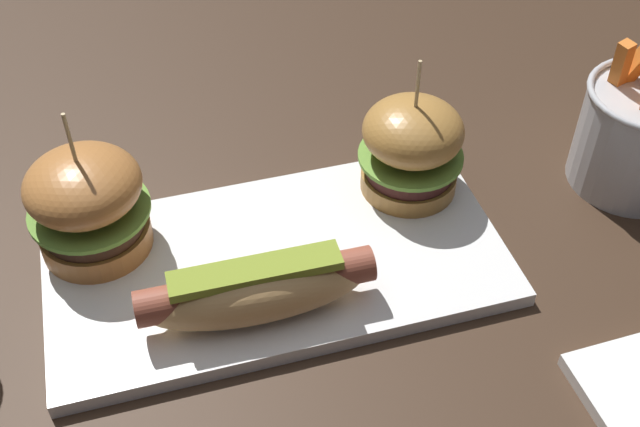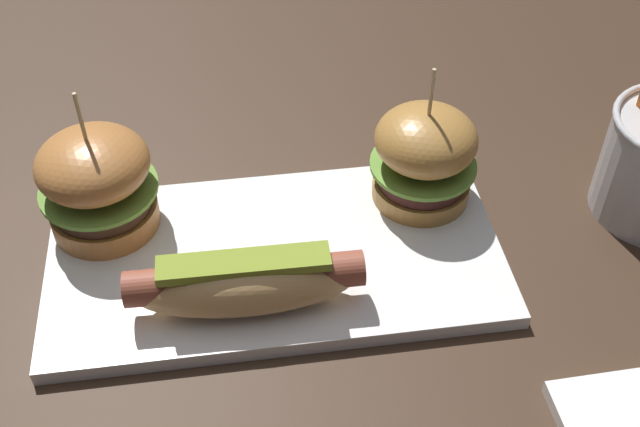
# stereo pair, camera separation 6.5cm
# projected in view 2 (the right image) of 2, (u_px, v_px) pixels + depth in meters

# --- Properties ---
(ground_plane) EXTENTS (3.00, 3.00, 0.00)m
(ground_plane) POSITION_uv_depth(u_px,v_px,m) (276.00, 263.00, 0.68)
(ground_plane) COLOR #382619
(platter_main) EXTENTS (0.38, 0.20, 0.01)m
(platter_main) POSITION_uv_depth(u_px,v_px,m) (276.00, 257.00, 0.68)
(platter_main) COLOR white
(platter_main) RESTS_ON ground
(hot_dog) EXTENTS (0.19, 0.06, 0.05)m
(hot_dog) POSITION_uv_depth(u_px,v_px,m) (246.00, 281.00, 0.61)
(hot_dog) COLOR tan
(hot_dog) RESTS_ON platter_main
(slider_left) EXTENTS (0.10, 0.10, 0.14)m
(slider_left) POSITION_uv_depth(u_px,v_px,m) (97.00, 182.00, 0.67)
(slider_left) COLOR #B16F37
(slider_left) RESTS_ON platter_main
(slider_right) EXTENTS (0.09, 0.09, 0.14)m
(slider_right) POSITION_uv_depth(u_px,v_px,m) (424.00, 156.00, 0.70)
(slider_right) COLOR #AA7738
(slider_right) RESTS_ON platter_main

